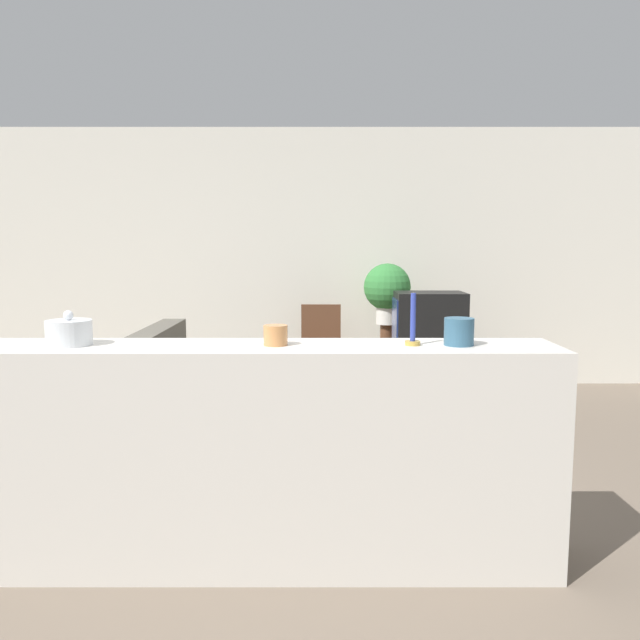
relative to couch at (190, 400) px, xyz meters
The scene contains 13 objects.
ground_plane 1.68m from the couch, 68.01° to the right, with size 14.00×14.00×0.00m, color #756656.
wall_back 2.26m from the couch, 71.90° to the left, with size 9.00×0.06×2.70m.
couch is the anchor object (origin of this frame).
tv_stand 2.14m from the couch, 21.22° to the left, with size 0.74×0.52×0.54m.
television 2.19m from the couch, 21.29° to the left, with size 0.62×0.43×0.53m.
wooden_chair 1.70m from the couch, 52.81° to the left, with size 0.44×0.44×0.90m.
plant_stand 2.20m from the couch, 40.35° to the left, with size 0.13×0.13×0.71m.
potted_plant 2.33m from the couch, 40.35° to the left, with size 0.47×0.47×0.60m.
foreground_counter 2.06m from the couch, 72.34° to the right, with size 2.96×0.44×1.04m.
decorative_bowl 2.11m from the couch, 93.81° to the right, with size 0.20×0.20×0.16m.
candle_jar 2.25m from the couch, 67.44° to the right, with size 0.11×0.11×0.09m.
candlestick 2.55m from the couch, 53.66° to the right, with size 0.07×0.07×0.24m.
coffee_tin 2.67m from the couch, 49.85° to the right, with size 0.13×0.13×0.12m.
Camera 1 is at (0.39, -3.21, 1.50)m, focal length 35.00 mm.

